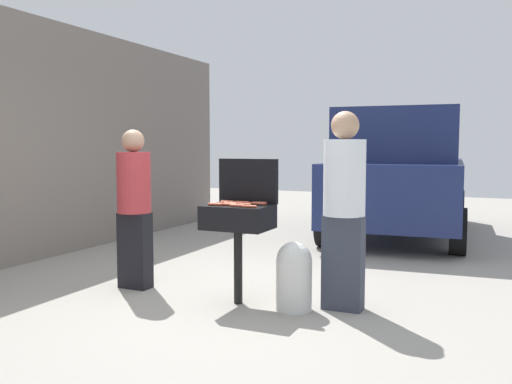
# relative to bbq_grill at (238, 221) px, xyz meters

# --- Properties ---
(ground_plane) EXTENTS (24.00, 24.00, 0.00)m
(ground_plane) POSITION_rel_bbq_grill_xyz_m (-0.22, 0.15, -0.78)
(ground_plane) COLOR #9E998E
(house_wall_side) EXTENTS (0.24, 8.00, 3.09)m
(house_wall_side) POSITION_rel_bbq_grill_xyz_m (-3.29, 1.15, 0.77)
(house_wall_side) COLOR slate
(house_wall_side) RESTS_ON ground
(bbq_grill) EXTENTS (0.60, 0.44, 0.92)m
(bbq_grill) POSITION_rel_bbq_grill_xyz_m (0.00, 0.00, 0.00)
(bbq_grill) COLOR black
(bbq_grill) RESTS_ON ground
(grill_lid_open) EXTENTS (0.60, 0.05, 0.42)m
(grill_lid_open) POSITION_rel_bbq_grill_xyz_m (0.00, 0.22, 0.35)
(grill_lid_open) COLOR black
(grill_lid_open) RESTS_ON bbq_grill
(hot_dog_0) EXTENTS (0.13, 0.03, 0.03)m
(hot_dog_0) POSITION_rel_bbq_grill_xyz_m (-0.03, -0.10, 0.16)
(hot_dog_0) COLOR #C6593D
(hot_dog_0) RESTS_ON bbq_grill
(hot_dog_1) EXTENTS (0.13, 0.04, 0.03)m
(hot_dog_1) POSITION_rel_bbq_grill_xyz_m (-0.01, -0.02, 0.16)
(hot_dog_1) COLOR #C6593D
(hot_dog_1) RESTS_ON bbq_grill
(hot_dog_2) EXTENTS (0.13, 0.04, 0.03)m
(hot_dog_2) POSITION_rel_bbq_grill_xyz_m (-0.16, -0.14, 0.16)
(hot_dog_2) COLOR #B74C33
(hot_dog_2) RESTS_ON bbq_grill
(hot_dog_3) EXTENTS (0.13, 0.03, 0.03)m
(hot_dog_3) POSITION_rel_bbq_grill_xyz_m (0.06, -0.15, 0.16)
(hot_dog_3) COLOR #C6593D
(hot_dog_3) RESTS_ON bbq_grill
(hot_dog_4) EXTENTS (0.13, 0.03, 0.03)m
(hot_dog_4) POSITION_rel_bbq_grill_xyz_m (-0.16, -0.10, 0.16)
(hot_dog_4) COLOR #B74C33
(hot_dog_4) RESTS_ON bbq_grill
(hot_dog_5) EXTENTS (0.13, 0.03, 0.03)m
(hot_dog_5) POSITION_rel_bbq_grill_xyz_m (0.03, 0.07, 0.16)
(hot_dog_5) COLOR #B74C33
(hot_dog_5) RESTS_ON bbq_grill
(hot_dog_6) EXTENTS (0.13, 0.04, 0.03)m
(hot_dog_6) POSITION_rel_bbq_grill_xyz_m (0.16, 0.10, 0.16)
(hot_dog_6) COLOR #C6593D
(hot_dog_6) RESTS_ON bbq_grill
(hot_dog_7) EXTENTS (0.13, 0.04, 0.03)m
(hot_dog_7) POSITION_rel_bbq_grill_xyz_m (-0.13, 0.01, 0.16)
(hot_dog_7) COLOR #AD4228
(hot_dog_7) RESTS_ON bbq_grill
(hot_dog_8) EXTENTS (0.13, 0.04, 0.03)m
(hot_dog_8) POSITION_rel_bbq_grill_xyz_m (-0.10, 0.05, 0.16)
(hot_dog_8) COLOR #AD4228
(hot_dog_8) RESTS_ON bbq_grill
(hot_dog_9) EXTENTS (0.13, 0.04, 0.03)m
(hot_dog_9) POSITION_rel_bbq_grill_xyz_m (-0.01, 0.12, 0.16)
(hot_dog_9) COLOR #C6593D
(hot_dog_9) RESTS_ON bbq_grill
(hot_dog_10) EXTENTS (0.13, 0.04, 0.03)m
(hot_dog_10) POSITION_rel_bbq_grill_xyz_m (-0.05, -0.06, 0.16)
(hot_dog_10) COLOR #AD4228
(hot_dog_10) RESTS_ON bbq_grill
(hot_dog_11) EXTENTS (0.13, 0.03, 0.03)m
(hot_dog_11) POSITION_rel_bbq_grill_xyz_m (-0.11, 0.08, 0.16)
(hot_dog_11) COLOR #B74C33
(hot_dog_11) RESTS_ON bbq_grill
(hot_dog_12) EXTENTS (0.13, 0.03, 0.03)m
(hot_dog_12) POSITION_rel_bbq_grill_xyz_m (0.09, -0.05, 0.16)
(hot_dog_12) COLOR #AD4228
(hot_dog_12) RESTS_ON bbq_grill
(hot_dog_13) EXTENTS (0.13, 0.04, 0.03)m
(hot_dog_13) POSITION_rel_bbq_grill_xyz_m (0.19, -0.16, 0.16)
(hot_dog_13) COLOR #C6593D
(hot_dog_13) RESTS_ON bbq_grill
(hot_dog_14) EXTENTS (0.13, 0.03, 0.03)m
(hot_dog_14) POSITION_rel_bbq_grill_xyz_m (-0.17, 0.13, 0.16)
(hot_dog_14) COLOR #C6593D
(hot_dog_14) RESTS_ON bbq_grill
(hot_dog_15) EXTENTS (0.13, 0.04, 0.03)m
(hot_dog_15) POSITION_rel_bbq_grill_xyz_m (0.16, 0.13, 0.16)
(hot_dog_15) COLOR #C6593D
(hot_dog_15) RESTS_ON bbq_grill
(propane_tank) EXTENTS (0.32, 0.32, 0.62)m
(propane_tank) POSITION_rel_bbq_grill_xyz_m (0.55, 0.01, -0.46)
(propane_tank) COLOR silver
(propane_tank) RESTS_ON ground
(person_left) EXTENTS (0.34, 0.34, 1.63)m
(person_left) POSITION_rel_bbq_grill_xyz_m (-1.21, 0.07, 0.11)
(person_left) COLOR black
(person_left) RESTS_ON ground
(person_right) EXTENTS (0.37, 0.37, 1.76)m
(person_right) POSITION_rel_bbq_grill_xyz_m (0.93, 0.23, 0.18)
(person_right) COLOR #333847
(person_right) RESTS_ON ground
(parked_minivan) EXTENTS (2.28, 4.52, 2.02)m
(parked_minivan) POSITION_rel_bbq_grill_xyz_m (0.69, 4.65, 0.25)
(parked_minivan) COLOR navy
(parked_minivan) RESTS_ON ground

